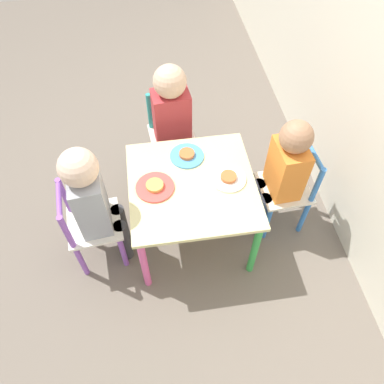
% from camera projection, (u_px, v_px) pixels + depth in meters
% --- Properties ---
extents(ground_plane, '(6.00, 6.00, 0.00)m').
position_uv_depth(ground_plane, '(192.00, 232.00, 2.16)').
color(ground_plane, '#6B6056').
extents(kids_table, '(0.61, 0.61, 0.45)m').
position_uv_depth(kids_table, '(192.00, 191.00, 1.85)').
color(kids_table, beige).
rests_on(kids_table, ground_plane).
extents(chair_blue, '(0.27, 0.27, 0.54)m').
position_uv_depth(chair_blue, '(287.00, 190.00, 2.01)').
color(chair_blue, silver).
rests_on(chair_blue, ground_plane).
extents(chair_teal, '(0.28, 0.28, 0.54)m').
position_uv_depth(chair_teal, '(172.00, 137.00, 2.25)').
color(chair_teal, silver).
rests_on(chair_teal, ground_plane).
extents(chair_purple, '(0.28, 0.28, 0.54)m').
position_uv_depth(chair_purple, '(91.00, 227.00, 1.87)').
color(chair_purple, silver).
rests_on(chair_purple, ground_plane).
extents(child_back, '(0.21, 0.22, 0.75)m').
position_uv_depth(child_back, '(283.00, 169.00, 1.86)').
color(child_back, '#4C608E').
rests_on(child_back, ground_plane).
extents(child_left, '(0.23, 0.21, 0.78)m').
position_uv_depth(child_left, '(172.00, 116.00, 2.05)').
color(child_left, '#4C608E').
rests_on(child_left, ground_plane).
extents(child_front, '(0.21, 0.22, 0.79)m').
position_uv_depth(child_front, '(94.00, 199.00, 1.71)').
color(child_front, '#38383D').
rests_on(child_front, ground_plane).
extents(plate_back, '(0.17, 0.17, 0.03)m').
position_uv_depth(plate_back, '(228.00, 178.00, 1.81)').
color(plate_back, white).
rests_on(plate_back, kids_table).
extents(plate_left, '(0.17, 0.17, 0.03)m').
position_uv_depth(plate_left, '(187.00, 155.00, 1.90)').
color(plate_left, '#4C9EE0').
rests_on(plate_left, kids_table).
extents(plate_front, '(0.18, 0.18, 0.03)m').
position_uv_depth(plate_front, '(155.00, 187.00, 1.78)').
color(plate_front, '#E54C47').
rests_on(plate_front, kids_table).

